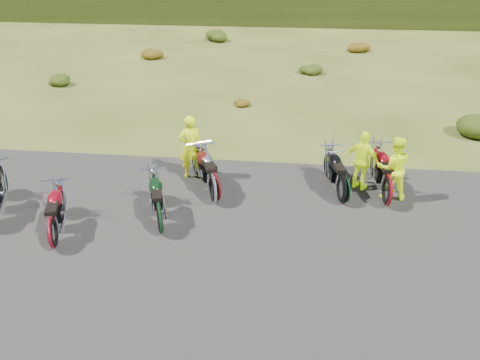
# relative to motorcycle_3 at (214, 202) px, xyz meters

# --- Properties ---
(ground) EXTENTS (300.00, 300.00, 0.00)m
(ground) POSITION_rel_motorcycle_3_xyz_m (0.23, -1.48, 0.00)
(ground) COLOR #353C14
(ground) RESTS_ON ground
(gravel_pad) EXTENTS (20.00, 12.00, 0.04)m
(gravel_pad) POSITION_rel_motorcycle_3_xyz_m (0.23, -3.48, 0.00)
(gravel_pad) COLOR black
(gravel_pad) RESTS_ON ground
(shrub_1) EXTENTS (1.03, 1.03, 0.61)m
(shrub_1) POSITION_rel_motorcycle_3_xyz_m (-8.87, 9.82, 0.31)
(shrub_1) COLOR #21370D
(shrub_1) RESTS_ON ground
(shrub_2) EXTENTS (1.30, 1.30, 0.77)m
(shrub_2) POSITION_rel_motorcycle_3_xyz_m (-5.97, 15.12, 0.38)
(shrub_2) COLOR brown
(shrub_2) RESTS_ON ground
(shrub_3) EXTENTS (1.56, 1.56, 0.92)m
(shrub_3) POSITION_rel_motorcycle_3_xyz_m (-3.07, 20.42, 0.46)
(shrub_3) COLOR #21370D
(shrub_3) RESTS_ON ground
(shrub_4) EXTENTS (0.77, 0.77, 0.45)m
(shrub_4) POSITION_rel_motorcycle_3_xyz_m (-0.17, 7.72, 0.23)
(shrub_4) COLOR brown
(shrub_4) RESTS_ON ground
(shrub_5) EXTENTS (1.03, 1.03, 0.61)m
(shrub_5) POSITION_rel_motorcycle_3_xyz_m (2.73, 13.02, 0.31)
(shrub_5) COLOR #21370D
(shrub_5) RESTS_ON ground
(shrub_6) EXTENTS (1.30, 1.30, 0.77)m
(shrub_6) POSITION_rel_motorcycle_3_xyz_m (5.63, 18.32, 0.38)
(shrub_6) COLOR brown
(shrub_6) RESTS_ON ground
(motorcycle_1) EXTENTS (1.29, 2.20, 1.09)m
(motorcycle_1) POSITION_rel_motorcycle_3_xyz_m (-3.18, -2.35, 0.00)
(motorcycle_1) COLOR maroon
(motorcycle_1) RESTS_ON ground
(motorcycle_2) EXTENTS (1.38, 2.23, 1.11)m
(motorcycle_2) POSITION_rel_motorcycle_3_xyz_m (-1.00, -1.52, 0.00)
(motorcycle_2) COLOR black
(motorcycle_2) RESTS_ON ground
(motorcycle_3) EXTENTS (1.44, 2.30, 1.14)m
(motorcycle_3) POSITION_rel_motorcycle_3_xyz_m (0.00, 0.00, 0.00)
(motorcycle_3) COLOR silver
(motorcycle_3) RESTS_ON ground
(motorcycle_4) EXTENTS (1.73, 2.29, 1.16)m
(motorcycle_4) POSITION_rel_motorcycle_3_xyz_m (0.03, 0.12, 0.00)
(motorcycle_4) COLOR #4C0F0C
(motorcycle_4) RESTS_ON ground
(motorcycle_5) EXTENTS (1.09, 2.23, 1.12)m
(motorcycle_5) POSITION_rel_motorcycle_3_xyz_m (3.28, 0.36, 0.00)
(motorcycle_5) COLOR black
(motorcycle_5) RESTS_ON ground
(motorcycle_6) EXTENTS (0.91, 2.37, 1.22)m
(motorcycle_6) POSITION_rel_motorcycle_3_xyz_m (4.42, 0.35, 0.00)
(motorcycle_6) COLOR maroon
(motorcycle_6) RESTS_ON ground
(motorcycle_7) EXTENTS (1.09, 1.96, 0.97)m
(motorcycle_7) POSITION_rel_motorcycle_3_xyz_m (3.38, 0.40, 0.00)
(motorcycle_7) COLOR black
(motorcycle_7) RESTS_ON ground
(person_middle) EXTENTS (0.78, 0.67, 1.83)m
(person_middle) POSITION_rel_motorcycle_3_xyz_m (-0.85, 1.35, 0.91)
(person_middle) COLOR #E1FF0D
(person_middle) RESTS_ON ground
(person_right_a) EXTENTS (0.86, 0.68, 1.71)m
(person_right_a) POSITION_rel_motorcycle_3_xyz_m (4.56, 0.73, 0.86)
(person_right_a) COLOR #E1FF0D
(person_right_a) RESTS_ON ground
(person_right_b) EXTENTS (1.02, 0.88, 1.64)m
(person_right_b) POSITION_rel_motorcycle_3_xyz_m (3.84, 1.15, 0.82)
(person_right_b) COLOR #E1FF0D
(person_right_b) RESTS_ON ground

